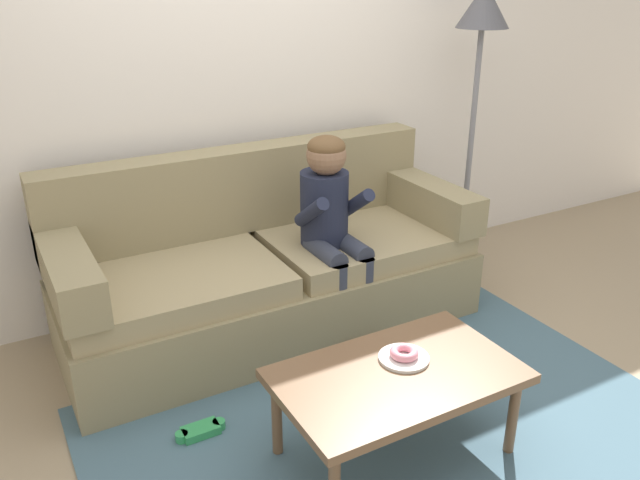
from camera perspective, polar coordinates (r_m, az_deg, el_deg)
ground at (r=3.17m, az=3.66°, el=-13.83°), size 10.00×10.00×0.00m
wall_back at (r=3.81m, az=-7.59°, el=15.37°), size 8.00×0.10×2.80m
area_rug at (r=3.00m, az=6.34°, el=-16.19°), size 2.56×1.71×0.01m
couch at (r=3.59m, az=-4.70°, el=-2.60°), size 2.26×0.90×0.97m
coffee_table at (r=2.66m, az=6.84°, el=-12.26°), size 0.98×0.59×0.41m
person_child at (r=3.41m, az=1.03°, el=1.99°), size 0.34×0.58×1.10m
plate at (r=2.71m, az=7.43°, el=-10.31°), size 0.21×0.21×0.01m
donut at (r=2.70m, az=7.46°, el=-9.87°), size 0.14×0.14×0.04m
toy_controller at (r=2.98m, az=-10.52°, el=-16.34°), size 0.23×0.09×0.05m
floor_lamp at (r=4.22m, az=14.04°, el=16.81°), size 0.32×0.32×1.81m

